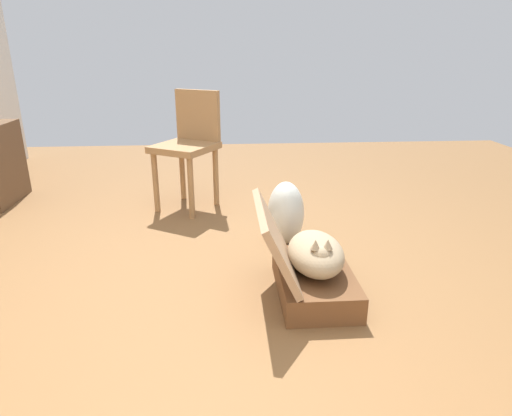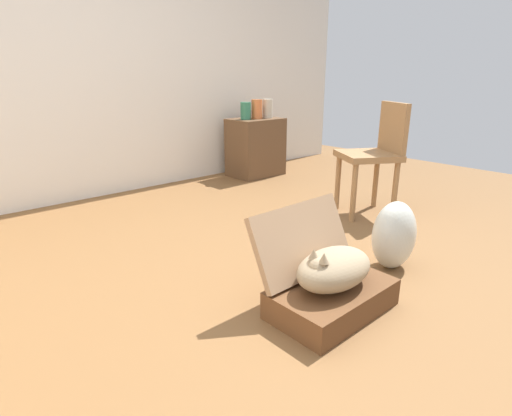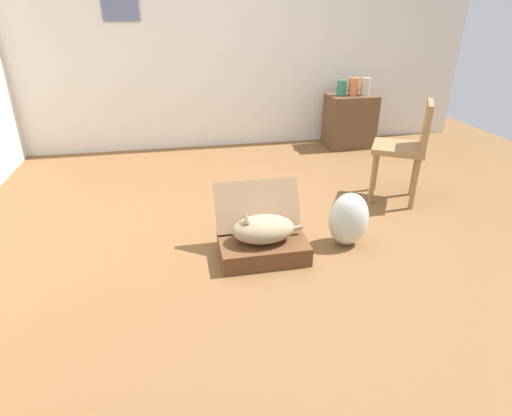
% 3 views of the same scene
% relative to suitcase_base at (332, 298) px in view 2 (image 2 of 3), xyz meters
% --- Properties ---
extents(ground_plane, '(7.68, 7.68, 0.00)m').
position_rel_suitcase_base_xyz_m(ground_plane, '(0.08, 0.56, -0.07)').
color(ground_plane, brown).
rests_on(ground_plane, ground).
extents(wall_back, '(6.40, 0.15, 2.60)m').
position_rel_suitcase_base_xyz_m(wall_back, '(0.07, 2.82, 1.23)').
color(wall_back, silver).
rests_on(wall_back, ground).
extents(suitcase_base, '(0.62, 0.38, 0.14)m').
position_rel_suitcase_base_xyz_m(suitcase_base, '(0.00, 0.00, 0.00)').
color(suitcase_base, brown).
rests_on(suitcase_base, ground).
extents(suitcase_lid, '(0.62, 0.20, 0.35)m').
position_rel_suitcase_base_xyz_m(suitcase_lid, '(0.00, 0.21, 0.25)').
color(suitcase_lid, '#9B7756').
rests_on(suitcase_lid, suitcase_base).
extents(cat, '(0.52, 0.28, 0.22)m').
position_rel_suitcase_base_xyz_m(cat, '(-0.01, 0.00, 0.16)').
color(cat, '#998466').
rests_on(cat, suitcase_base).
extents(plastic_bag_white, '(0.30, 0.24, 0.42)m').
position_rel_suitcase_base_xyz_m(plastic_bag_white, '(0.66, 0.06, 0.14)').
color(plastic_bag_white, silver).
rests_on(plastic_bag_white, ground).
extents(side_table, '(0.58, 0.42, 0.65)m').
position_rel_suitcase_base_xyz_m(side_table, '(1.65, 2.41, 0.26)').
color(side_table, brown).
rests_on(side_table, ground).
extents(vase_tall, '(0.12, 0.12, 0.18)m').
position_rel_suitcase_base_xyz_m(vase_tall, '(1.50, 2.41, 0.67)').
color(vase_tall, '#2D7051').
rests_on(vase_tall, side_table).
extents(vase_short, '(0.11, 0.11, 0.21)m').
position_rel_suitcase_base_xyz_m(vase_short, '(1.79, 2.37, 0.69)').
color(vase_short, '#B7AD99').
rests_on(vase_short, side_table).
extents(vase_round, '(0.12, 0.12, 0.21)m').
position_rel_suitcase_base_xyz_m(vase_round, '(1.65, 2.39, 0.69)').
color(vase_round, '#CC6B38').
rests_on(vase_round, side_table).
extents(chair, '(0.59, 0.58, 0.91)m').
position_rel_suitcase_base_xyz_m(chair, '(1.45, 0.73, 0.45)').
color(chair, olive).
rests_on(chair, ground).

